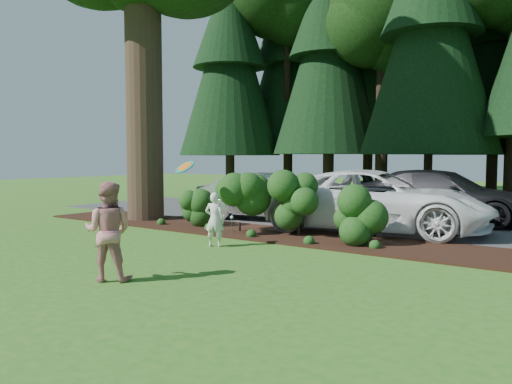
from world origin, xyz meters
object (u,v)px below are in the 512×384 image
(car_white_suv, at_px, (376,201))
(child, at_px, (215,220))
(adult, at_px, (108,231))
(frisbee, at_px, (185,167))
(car_silver_wagon, at_px, (269,197))
(car_dark_suv, at_px, (442,196))

(car_white_suv, xyz_separation_m, child, (-2.29, -4.46, -0.26))
(child, xyz_separation_m, adult, (0.64, -3.63, 0.21))
(child, height_order, frisbee, frisbee)
(car_white_suv, bearing_deg, child, 143.22)
(car_silver_wagon, distance_m, adult, 8.82)
(frisbee, bearing_deg, adult, -63.76)
(adult, bearing_deg, car_silver_wagon, -106.20)
(adult, bearing_deg, car_white_suv, -133.35)
(child, bearing_deg, car_silver_wagon, -90.98)
(car_white_suv, distance_m, child, 5.02)
(car_silver_wagon, xyz_separation_m, car_white_suv, (4.03, -0.40, 0.09))
(car_dark_suv, relative_size, child, 4.45)
(car_white_suv, distance_m, car_dark_suv, 3.51)
(car_white_suv, relative_size, car_dark_suv, 1.08)
(car_dark_suv, bearing_deg, car_white_suv, 165.32)
(car_dark_suv, xyz_separation_m, adult, (-2.56, -11.48, -0.01))
(car_dark_suv, height_order, child, car_dark_suv)
(car_silver_wagon, relative_size, adult, 2.76)
(child, height_order, adult, adult)
(car_white_suv, xyz_separation_m, car_dark_suv, (0.91, 3.39, -0.03))
(adult, bearing_deg, car_dark_suv, -134.37)
(adult, bearing_deg, frisbee, -95.58)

